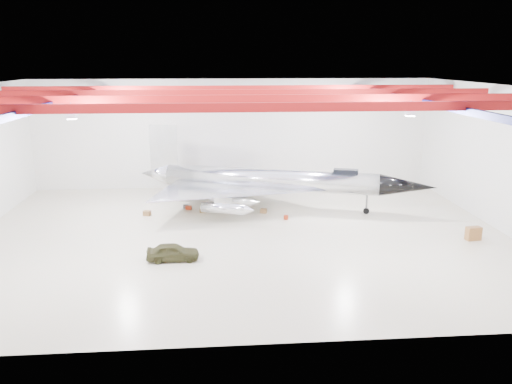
{
  "coord_description": "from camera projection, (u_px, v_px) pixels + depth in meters",
  "views": [
    {
      "loc": [
        -1.73,
        -35.54,
        12.87
      ],
      "look_at": [
        1.27,
        2.0,
        2.82
      ],
      "focal_mm": 35.0,
      "sensor_mm": 36.0,
      "label": 1
    }
  ],
  "objects": [
    {
      "name": "jeep",
      "position": [
        173.0,
        252.0,
        32.82
      ],
      "size": [
        3.45,
        1.44,
        1.17
      ],
      "primitive_type": "imported",
      "rotation": [
        0.0,
        0.0,
        1.59
      ],
      "color": "#36351B",
      "rests_on": "floor"
    },
    {
      "name": "ceiling_structure",
      "position": [
        240.0,
        97.0,
        35.02
      ],
      "size": [
        39.5,
        29.5,
        1.08
      ],
      "color": "maroon",
      "rests_on": "ceiling"
    },
    {
      "name": "oil_barrel",
      "position": [
        203.0,
        211.0,
        43.22
      ],
      "size": [
        0.57,
        0.5,
        0.34
      ],
      "primitive_type": "cube",
      "rotation": [
        0.0,
        0.0,
        -0.27
      ],
      "color": "olive",
      "rests_on": "floor"
    },
    {
      "name": "wall_right",
      "position": [
        504.0,
        160.0,
        37.8
      ],
      "size": [
        0.0,
        30.0,
        30.0
      ],
      "primitive_type": "plane",
      "rotation": [
        1.57,
        0.0,
        -1.57
      ],
      "color": "silver",
      "rests_on": "floor"
    },
    {
      "name": "parts_bin",
      "position": [
        264.0,
        211.0,
        43.08
      ],
      "size": [
        0.64,
        0.57,
        0.37
      ],
      "primitive_type": "cube",
      "rotation": [
        0.0,
        0.0,
        -0.33
      ],
      "color": "olive",
      "rests_on": "floor"
    },
    {
      "name": "tool_chest",
      "position": [
        286.0,
        217.0,
        41.34
      ],
      "size": [
        0.52,
        0.52,
        0.35
      ],
      "primitive_type": "cylinder",
      "rotation": [
        0.0,
        0.0,
        -0.43
      ],
      "color": "maroon",
      "rests_on": "floor"
    },
    {
      "name": "desk",
      "position": [
        473.0,
        233.0,
        36.57
      ],
      "size": [
        1.15,
        0.68,
        1.0
      ],
      "primitive_type": "cube",
      "rotation": [
        0.0,
        0.0,
        0.13
      ],
      "color": "brown",
      "rests_on": "floor"
    },
    {
      "name": "crate_ply",
      "position": [
        147.0,
        213.0,
        42.38
      ],
      "size": [
        0.7,
        0.62,
        0.41
      ],
      "primitive_type": "cube",
      "rotation": [
        0.0,
        0.0,
        -0.29
      ],
      "color": "olive",
      "rests_on": "floor"
    },
    {
      "name": "wall_back",
      "position": [
        233.0,
        134.0,
        50.71
      ],
      "size": [
        40.0,
        0.0,
        40.0
      ],
      "primitive_type": "plane",
      "rotation": [
        1.57,
        0.0,
        0.0
      ],
      "color": "silver",
      "rests_on": "floor"
    },
    {
      "name": "floor",
      "position": [
        241.0,
        235.0,
        37.68
      ],
      "size": [
        40.0,
        40.0,
        0.0
      ],
      "primitive_type": "plane",
      "color": "beige",
      "rests_on": "ground"
    },
    {
      "name": "toolbox_red",
      "position": [
        189.0,
        208.0,
        44.09
      ],
      "size": [
        0.54,
        0.48,
        0.32
      ],
      "primitive_type": "cube",
      "rotation": [
        0.0,
        0.0,
        -0.26
      ],
      "color": "maroon",
      "rests_on": "floor"
    },
    {
      "name": "crate_small",
      "position": [
        186.0,
        206.0,
        44.53
      ],
      "size": [
        0.48,
        0.4,
        0.3
      ],
      "primitive_type": "cube",
      "rotation": [
        0.0,
        0.0,
        0.14
      ],
      "color": "#59595B",
      "rests_on": "floor"
    },
    {
      "name": "ceiling",
      "position": [
        240.0,
        87.0,
        34.84
      ],
      "size": [
        40.0,
        40.0,
        0.0
      ],
      "primitive_type": "plane",
      "rotation": [
        3.14,
        0.0,
        0.0
      ],
      "color": "#0A0F38",
      "rests_on": "wall_back"
    },
    {
      "name": "jet_aircraft",
      "position": [
        269.0,
        182.0,
        43.95
      ],
      "size": [
        25.69,
        18.68,
        7.17
      ],
      "rotation": [
        0.0,
        0.0,
        -0.29
      ],
      "color": "silver",
      "rests_on": "floor"
    }
  ]
}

